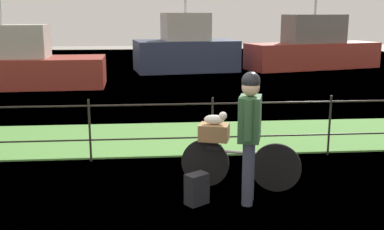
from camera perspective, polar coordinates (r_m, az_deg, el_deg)
ground_plane at (r=5.94m, az=-4.81°, el=-11.11°), size 60.00×60.00×0.00m
grass_strip at (r=8.96m, az=-4.97°, el=-2.87°), size 27.00×2.40×0.03m
harbor_water at (r=17.18m, az=-5.11°, el=4.42°), size 30.00×30.00×0.00m
iron_fence at (r=7.56m, az=-5.01°, el=-1.15°), size 18.04×0.04×1.03m
bicycle_main at (r=6.39m, az=5.81°, el=-6.02°), size 1.59×0.52×0.67m
wooden_crate at (r=6.31m, az=2.72°, el=-2.14°), size 0.47×0.40×0.22m
terrier_dog at (r=6.26m, az=2.96°, el=-0.48°), size 0.32×0.22×0.18m
cyclist_person at (r=5.77m, az=7.12°, el=-1.38°), size 0.36×0.52×1.68m
backpack_on_paving at (r=5.91m, az=0.59°, el=-9.11°), size 0.33×0.31×0.40m
moored_boat_near at (r=19.64m, az=-0.81°, el=8.09°), size 4.48×2.92×4.01m
moored_boat_mid at (r=16.32m, az=-22.12°, el=5.76°), size 6.48×2.29×3.63m
moored_boat_far at (r=21.22m, az=14.73°, el=7.89°), size 6.26×3.26×3.94m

